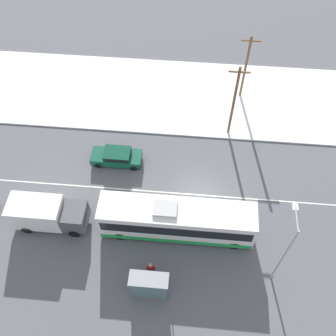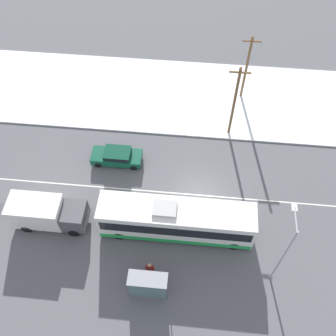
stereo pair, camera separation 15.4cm
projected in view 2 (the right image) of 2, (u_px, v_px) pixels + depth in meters
ground_plane at (200, 195)px, 34.19m from camera, size 120.00×120.00×0.00m
snow_lot at (206, 97)px, 40.98m from camera, size 80.00×10.76×0.12m
lane_marking_center at (200, 195)px, 34.19m from camera, size 60.00×0.12×0.00m
city_bus at (176, 220)px, 30.83m from camera, size 12.14×2.57×3.58m
box_truck at (46, 212)px, 31.44m from camera, size 6.12×2.30×2.82m
sedan_car at (117, 156)px, 35.67m from camera, size 4.55×1.80×1.42m
pedestrian_at_stop at (150, 268)px, 29.22m from camera, size 0.66×0.30×1.85m
bus_shelter at (147, 286)px, 27.89m from camera, size 2.84×1.20×2.40m
streetlamp at (285, 247)px, 26.16m from camera, size 0.36×2.18×7.92m
utility_pole_roadside at (234, 102)px, 34.80m from camera, size 1.80×0.24×8.12m
utility_pole_snowlot at (247, 67)px, 38.03m from camera, size 1.80×0.24×7.36m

